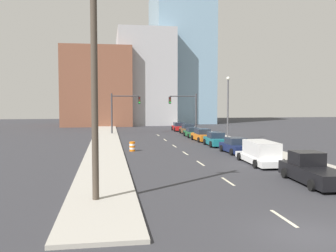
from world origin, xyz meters
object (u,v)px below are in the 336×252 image
(sedan_teal, at_px, (216,140))
(sedan_brown, at_px, (188,129))
(box_truck_white, at_px, (261,153))
(pickup_truck_black, at_px, (312,171))
(traffic_signal_right, at_px, (188,108))
(traffic_barrel, at_px, (132,146))
(street_lamp, at_px, (228,104))
(sedan_red, at_px, (179,127))
(utility_pole_left_near, at_px, (94,90))
(sedan_orange, at_px, (202,135))
(traffic_signal_left, at_px, (120,108))
(sedan_green, at_px, (193,133))
(sedan_navy, at_px, (235,146))

(sedan_teal, xyz_separation_m, sedan_brown, (0.28, 15.91, -0.01))
(box_truck_white, xyz_separation_m, sedan_brown, (0.27, 28.30, -0.18))
(pickup_truck_black, distance_m, sedan_brown, 35.31)
(traffic_signal_right, relative_size, pickup_truck_black, 1.07)
(traffic_barrel, xyz_separation_m, sedan_brown, (9.74, 18.91, 0.22))
(street_lamp, xyz_separation_m, pickup_truck_black, (-2.60, -24.04, -3.93))
(sedan_red, bearing_deg, traffic_signal_right, -84.62)
(utility_pole_left_near, distance_m, sedan_teal, 25.59)
(traffic_signal_right, xyz_separation_m, sedan_red, (-0.43, 5.32, -3.36))
(sedan_orange, distance_m, sedan_red, 16.85)
(traffic_signal_left, distance_m, sedan_teal, 19.95)
(pickup_truck_black, bearing_deg, sedan_brown, 92.77)
(box_truck_white, height_order, sedan_green, box_truck_white)
(traffic_signal_left, height_order, sedan_teal, traffic_signal_left)
(traffic_signal_right, bearing_deg, street_lamp, -79.07)
(traffic_signal_right, relative_size, sedan_green, 1.36)
(traffic_signal_right, distance_m, pickup_truck_black, 36.49)
(utility_pole_left_near, bearing_deg, sedan_red, 74.17)
(pickup_truck_black, distance_m, box_truck_white, 7.02)
(box_truck_white, bearing_deg, street_lamp, 82.28)
(box_truck_white, bearing_deg, traffic_barrel, 137.16)
(pickup_truck_black, bearing_deg, traffic_signal_right, 92.39)
(street_lamp, bearing_deg, sedan_red, 99.06)
(sedan_green, bearing_deg, box_truck_white, -89.41)
(traffic_signal_left, relative_size, sedan_navy, 1.37)
(sedan_teal, relative_size, sedan_green, 0.97)
(street_lamp, height_order, pickup_truck_black, street_lamp)
(utility_pole_left_near, bearing_deg, street_lamp, 59.97)
(pickup_truck_black, bearing_deg, sedan_green, 93.60)
(sedan_red, bearing_deg, utility_pole_left_near, -105.11)
(sedan_teal, bearing_deg, traffic_signal_right, 88.89)
(sedan_red, bearing_deg, sedan_teal, -89.50)
(sedan_green, bearing_deg, sedan_brown, 85.38)
(sedan_navy, bearing_deg, box_truck_white, -94.22)
(traffic_signal_right, height_order, sedan_brown, traffic_signal_right)
(utility_pole_left_near, bearing_deg, sedan_navy, 51.54)
(sedan_navy, bearing_deg, utility_pole_left_near, -130.87)
(traffic_signal_left, height_order, street_lamp, street_lamp)
(sedan_navy, bearing_deg, sedan_brown, 87.42)
(sedan_orange, relative_size, sedan_green, 1.05)
(sedan_navy, distance_m, sedan_orange, 11.37)
(utility_pole_left_near, bearing_deg, sedan_green, 69.38)
(utility_pole_left_near, xyz_separation_m, sedan_orange, (12.29, 27.28, -4.77))
(utility_pole_left_near, height_order, sedan_orange, utility_pole_left_near)
(traffic_signal_right, distance_m, sedan_green, 7.10)
(traffic_signal_left, xyz_separation_m, sedan_green, (9.84, -6.19, -3.41))
(street_lamp, bearing_deg, sedan_green, 116.56)
(utility_pole_left_near, xyz_separation_m, sedan_green, (12.27, 32.61, -4.85))
(utility_pole_left_near, distance_m, sedan_navy, 20.88)
(sedan_brown, xyz_separation_m, sedan_red, (-0.19, 6.36, -0.04))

